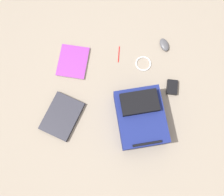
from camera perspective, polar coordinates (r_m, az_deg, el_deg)
name	(u,v)px	position (r m, az deg, el deg)	size (l,w,h in m)	color
ground_plane	(110,105)	(1.86, -0.46, -1.64)	(3.71, 3.71, 0.00)	gray
backpack	(141,117)	(1.78, 6.44, -4.19)	(0.36, 0.43, 0.19)	navy
laptop	(62,116)	(1.87, -11.20, -4.03)	(0.34, 0.38, 0.03)	#24242C
book_blue	(73,62)	(1.98, -8.79, 8.10)	(0.27, 0.30, 0.02)	silver
computer_mouse	(164,45)	(2.04, 11.70, 11.67)	(0.06, 0.11, 0.03)	#4C4C51
cable_coil	(143,64)	(1.97, 7.07, 7.70)	(0.12, 0.12, 0.01)	silver
power_brick	(172,87)	(1.93, 13.38, 2.37)	(0.08, 0.11, 0.03)	black
pen_black	(119,54)	(1.98, 1.56, 9.85)	(0.01, 0.01, 0.13)	red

